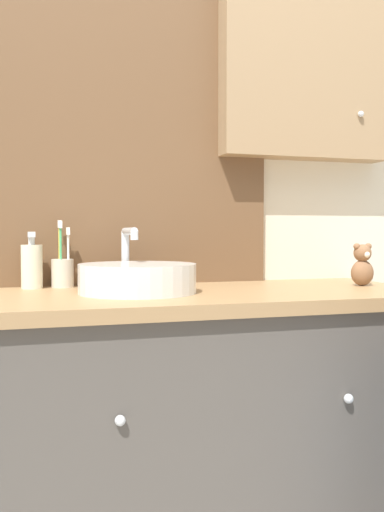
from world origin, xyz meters
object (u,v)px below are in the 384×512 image
Objects in this scene: sink_basin at (138,277)px; soap_dispenser at (32,266)px; toothbrush_holder at (63,271)px; teddy_bear at (362,266)px.

soap_dispenser is at bearing 143.61° from sink_basin.
toothbrush_holder is at bearing 130.58° from sink_basin.
teddy_bear is (0.70, 0.00, 0.02)m from sink_basin.
soap_dispenser is (-0.27, 0.20, 0.02)m from sink_basin.
sink_basin is 2.82× the size of teddy_bear.
soap_dispenser is 0.99m from teddy_bear.
sink_basin is 0.70m from teddy_bear.
toothbrush_holder is 1.53× the size of teddy_bear.
sink_basin is at bearing -179.95° from teddy_bear.
toothbrush_holder is (-0.18, 0.21, 0.01)m from sink_basin.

